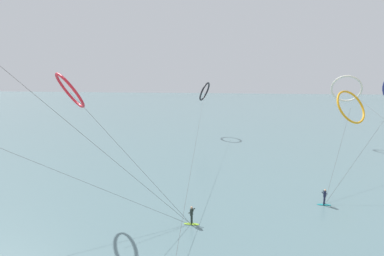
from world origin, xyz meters
The scene contains 7 objects.
sea_water centered at (0.00, 105.53, 0.04)m, with size 400.00×200.00×0.08m, color slate.
surfer_lime centered at (0.57, 16.20, 0.82)m, with size 1.40×0.62×1.70m.
surfer_teal centered at (13.40, 21.94, 0.82)m, with size 1.40×0.71×1.70m.
kite_amber centered at (20.36, 35.86, 8.72)m, with size 9.90×16.58×11.02m.
kite_ivory centered at (24.64, 49.96, 10.62)m, with size 5.75×43.64×13.16m.
kite_crimson centered at (-11.25, 18.22, 11.66)m, with size 14.07×4.51×13.42m.
kite_charcoal centered at (-2.20, 56.23, 9.54)m, with size 4.25×53.16×11.67m.
Camera 1 is at (3.90, -7.45, 13.13)m, focal length 27.26 mm.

